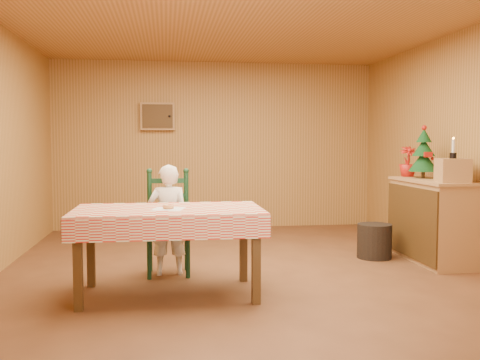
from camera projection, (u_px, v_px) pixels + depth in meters
name	position (u px, v px, depth m)	size (l,w,h in m)	color
ground	(243.00, 273.00, 5.54)	(6.00, 6.00, 0.00)	brown
cabin_walls	(236.00, 100.00, 5.94)	(5.10, 6.05, 2.65)	#AC7C3E
dining_table	(168.00, 218.00, 4.69)	(1.66, 0.96, 0.77)	#492F13
ladder_chair	(168.00, 225.00, 5.48)	(0.44, 0.40, 1.08)	black
seated_child	(168.00, 220.00, 5.42)	(0.41, 0.27, 1.12)	white
napkin	(168.00, 209.00, 4.64)	(0.26, 0.26, 0.00)	white
donut	(168.00, 207.00, 4.64)	(0.10, 0.10, 0.03)	#D4894C
shelf_unit	(432.00, 220.00, 6.06)	(0.54, 1.24, 0.93)	tan
crate	(453.00, 170.00, 5.63)	(0.30, 0.30, 0.25)	tan
christmas_tree	(424.00, 154.00, 6.26)	(0.34, 0.34, 0.62)	#492F13
flower_arrangement	(408.00, 161.00, 6.55)	(0.21, 0.21, 0.37)	#AF1710
candle_set	(453.00, 152.00, 5.61)	(0.07, 0.07, 0.22)	black
storage_bin	(374.00, 241.00, 6.23)	(0.40, 0.40, 0.40)	black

